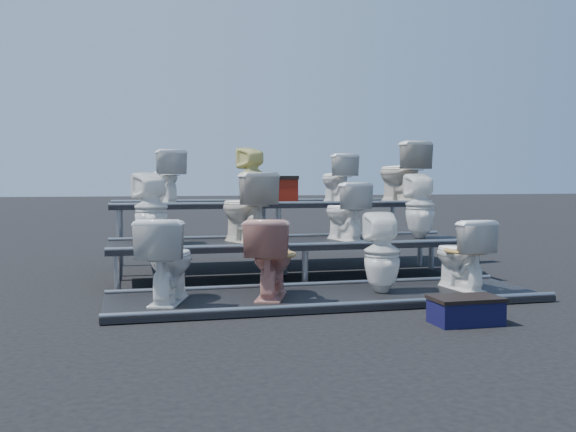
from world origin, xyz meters
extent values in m
plane|color=black|center=(0.00, 0.00, 0.00)|extent=(80.00, 80.00, 0.00)
cube|color=black|center=(0.00, -1.30, 0.03)|extent=(4.20, 1.20, 0.06)
cube|color=black|center=(0.00, 0.00, 0.23)|extent=(4.20, 1.20, 0.46)
cube|color=black|center=(0.00, 1.30, 0.43)|extent=(4.20, 1.20, 0.86)
imported|color=white|center=(-1.52, -1.30, 0.44)|extent=(0.64, 0.85, 0.77)
imported|color=tan|center=(-0.57, -1.30, 0.44)|extent=(0.64, 0.84, 0.75)
imported|color=white|center=(0.56, -1.30, 0.45)|extent=(0.42, 0.42, 0.79)
imported|color=white|center=(1.42, -1.30, 0.42)|extent=(0.45, 0.73, 0.72)
imported|color=white|center=(-1.62, 0.00, 0.86)|extent=(0.45, 0.45, 0.80)
imported|color=beige|center=(-0.57, 0.00, 0.86)|extent=(0.68, 0.88, 0.79)
imported|color=white|center=(0.62, 0.00, 0.80)|extent=(0.50, 0.73, 0.68)
imported|color=white|center=(1.58, 0.00, 0.85)|extent=(0.40, 0.41, 0.79)
imported|color=white|center=(-1.39, 1.30, 1.21)|extent=(0.53, 0.75, 0.69)
imported|color=#DED685|center=(-0.25, 1.30, 1.23)|extent=(0.43, 0.44, 0.75)
imported|color=white|center=(0.95, 1.30, 1.19)|extent=(0.45, 0.69, 0.66)
imported|color=beige|center=(1.91, 1.30, 1.28)|extent=(0.66, 0.91, 0.84)
cube|color=maroon|center=(0.13, 1.22, 1.02)|extent=(0.49, 0.42, 0.31)
cube|color=black|center=(0.79, -2.53, 0.10)|extent=(0.54, 0.33, 0.19)
camera|label=1|loc=(-1.84, -7.18, 1.17)|focal=40.00mm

